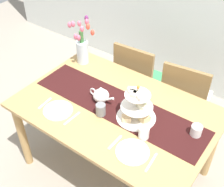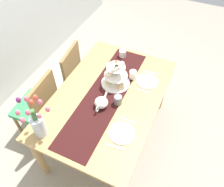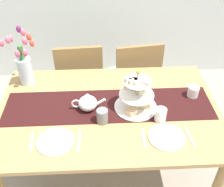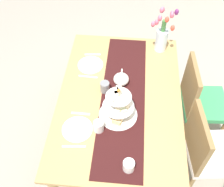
% 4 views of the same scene
% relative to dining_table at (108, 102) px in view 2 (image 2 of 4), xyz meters
% --- Properties ---
extents(ground_plane, '(8.00, 8.00, 0.00)m').
position_rel_dining_table_xyz_m(ground_plane, '(0.00, 0.00, -0.66)').
color(ground_plane, gray).
extents(dining_table, '(1.55, 1.01, 0.76)m').
position_rel_dining_table_xyz_m(dining_table, '(0.00, 0.00, 0.00)').
color(dining_table, tan).
rests_on(dining_table, ground_plane).
extents(chair_left, '(0.45, 0.45, 0.91)m').
position_rel_dining_table_xyz_m(chair_left, '(-0.25, 0.73, -0.15)').
color(chair_left, olive).
rests_on(chair_left, ground_plane).
extents(chair_right, '(0.47, 0.47, 0.91)m').
position_rel_dining_table_xyz_m(chair_right, '(0.28, 0.73, -0.15)').
color(chair_right, olive).
rests_on(chair_right, ground_plane).
extents(table_runner, '(1.47, 0.36, 0.00)m').
position_rel_dining_table_xyz_m(table_runner, '(0.00, 0.03, 0.11)').
color(table_runner, black).
rests_on(table_runner, dining_table).
extents(tiered_cake_stand, '(0.30, 0.30, 0.30)m').
position_rel_dining_table_xyz_m(tiered_cake_stand, '(0.19, 0.00, 0.20)').
color(tiered_cake_stand, beige).
rests_on(tiered_cake_stand, table_runner).
extents(teapot, '(0.24, 0.13, 0.14)m').
position_rel_dining_table_xyz_m(teapot, '(-0.15, 0.00, 0.16)').
color(teapot, white).
rests_on(teapot, table_runner).
extents(tulip_vase, '(0.23, 0.23, 0.44)m').
position_rel_dining_table_xyz_m(tulip_vase, '(-0.63, 0.34, 0.27)').
color(tulip_vase, silver).
rests_on(tulip_vase, dining_table).
extents(cream_jug, '(0.08, 0.08, 0.08)m').
position_rel_dining_table_xyz_m(cream_jug, '(0.62, 0.10, 0.15)').
color(cream_jug, white).
rests_on(cream_jug, dining_table).
extents(dinner_plate_left, '(0.23, 0.23, 0.01)m').
position_rel_dining_table_xyz_m(dinner_plate_left, '(-0.34, -0.29, 0.11)').
color(dinner_plate_left, white).
rests_on(dinner_plate_left, dining_table).
extents(fork_left, '(0.03, 0.15, 0.01)m').
position_rel_dining_table_xyz_m(fork_left, '(-0.49, -0.29, 0.11)').
color(fork_left, silver).
rests_on(fork_left, dining_table).
extents(knife_left, '(0.02, 0.17, 0.01)m').
position_rel_dining_table_xyz_m(knife_left, '(-0.20, -0.29, 0.11)').
color(knife_left, silver).
rests_on(knife_left, dining_table).
extents(dinner_plate_right, '(0.23, 0.23, 0.01)m').
position_rel_dining_table_xyz_m(dinner_plate_right, '(0.35, -0.29, 0.11)').
color(dinner_plate_right, white).
rests_on(dinner_plate_right, dining_table).
extents(fork_right, '(0.02, 0.15, 0.01)m').
position_rel_dining_table_xyz_m(fork_right, '(0.20, -0.29, 0.11)').
color(fork_right, silver).
rests_on(fork_right, dining_table).
extents(knife_right, '(0.03, 0.17, 0.01)m').
position_rel_dining_table_xyz_m(knife_right, '(0.49, -0.29, 0.11)').
color(knife_right, silver).
rests_on(knife_right, dining_table).
extents(mug_grey, '(0.08, 0.08, 0.09)m').
position_rel_dining_table_xyz_m(mug_grey, '(-0.05, -0.13, 0.16)').
color(mug_grey, slate).
rests_on(mug_grey, table_runner).
extents(mug_white_text, '(0.08, 0.08, 0.09)m').
position_rel_dining_table_xyz_m(mug_white_text, '(0.34, -0.13, 0.15)').
color(mug_white_text, white).
rests_on(mug_white_text, dining_table).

